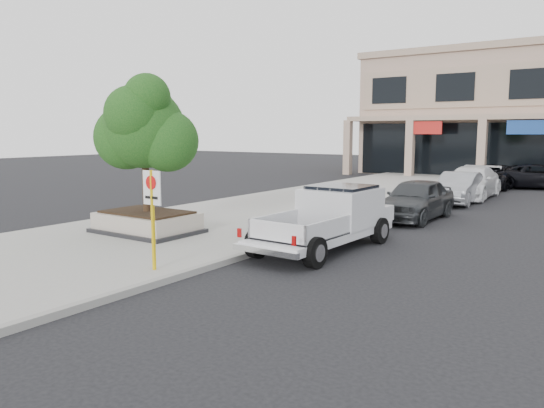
{
  "coord_description": "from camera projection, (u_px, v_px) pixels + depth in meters",
  "views": [
    {
      "loc": [
        6.83,
        -10.37,
        3.3
      ],
      "look_at": [
        -1.42,
        1.5,
        1.33
      ],
      "focal_mm": 35.0,
      "sensor_mm": 36.0,
      "label": 1
    }
  ],
  "objects": [
    {
      "name": "ground",
      "position": [
        285.0,
        270.0,
        12.75
      ],
      "size": [
        120.0,
        120.0,
        0.0
      ],
      "primitive_type": "plane",
      "color": "black",
      "rests_on": "ground"
    },
    {
      "name": "sidewalk",
      "position": [
        252.0,
        215.0,
        20.73
      ],
      "size": [
        8.0,
        52.0,
        0.15
      ],
      "primitive_type": "cube",
      "color": "gray",
      "rests_on": "ground"
    },
    {
      "name": "curb",
      "position": [
        343.0,
        225.0,
        18.49
      ],
      "size": [
        0.2,
        52.0,
        0.15
      ],
      "primitive_type": "cube",
      "color": "gray",
      "rests_on": "ground"
    },
    {
      "name": "planter",
      "position": [
        147.0,
        222.0,
        16.74
      ],
      "size": [
        3.2,
        2.2,
        0.68
      ],
      "color": "black",
      "rests_on": "sidewalk"
    },
    {
      "name": "planter_tree",
      "position": [
        151.0,
        128.0,
        16.39
      ],
      "size": [
        2.9,
        2.55,
        4.0
      ],
      "color": "#321D13",
      "rests_on": "planter"
    },
    {
      "name": "no_parking_sign",
      "position": [
        152.0,
        206.0,
        12.03
      ],
      "size": [
        0.55,
        0.09,
        2.3
      ],
      "color": "#E0B40B",
      "rests_on": "sidewalk"
    },
    {
      "name": "hedge",
      "position": [
        318.0,
        207.0,
        19.21
      ],
      "size": [
        1.1,
        0.99,
        0.93
      ],
      "primitive_type": "ellipsoid",
      "color": "#224714",
      "rests_on": "sidewalk"
    },
    {
      "name": "pickup_truck",
      "position": [
        323.0,
        219.0,
        14.83
      ],
      "size": [
        2.25,
        5.65,
        1.76
      ],
      "primitive_type": null,
      "rotation": [
        0.0,
        0.0,
        -0.03
      ],
      "color": "silver",
      "rests_on": "ground"
    },
    {
      "name": "curb_car_a",
      "position": [
        416.0,
        199.0,
        20.04
      ],
      "size": [
        1.91,
        4.61,
        1.56
      ],
      "primitive_type": "imported",
      "rotation": [
        0.0,
        0.0,
        -0.01
      ],
      "color": "#303336",
      "rests_on": "ground"
    },
    {
      "name": "curb_car_b",
      "position": [
        459.0,
        188.0,
        24.57
      ],
      "size": [
        1.75,
        4.46,
        1.45
      ],
      "primitive_type": "imported",
      "rotation": [
        0.0,
        0.0,
        0.05
      ],
      "color": "#95979D",
      "rests_on": "ground"
    },
    {
      "name": "curb_car_c",
      "position": [
        470.0,
        182.0,
        26.62
      ],
      "size": [
        2.27,
        5.44,
        1.57
      ],
      "primitive_type": "imported",
      "rotation": [
        0.0,
        0.0,
        0.01
      ],
      "color": "silver",
      "rests_on": "ground"
    },
    {
      "name": "curb_car_d",
      "position": [
        493.0,
        177.0,
        31.22
      ],
      "size": [
        2.53,
        5.09,
        1.39
      ],
      "primitive_type": "imported",
      "rotation": [
        0.0,
        0.0,
        -0.05
      ],
      "color": "black",
      "rests_on": "ground"
    },
    {
      "name": "lot_car_d",
      "position": [
        538.0,
        177.0,
        30.9
      ],
      "size": [
        5.66,
        3.82,
        1.44
      ],
      "primitive_type": "imported",
      "rotation": [
        0.0,
        0.0,
        1.87
      ],
      "color": "black",
      "rests_on": "ground"
    }
  ]
}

